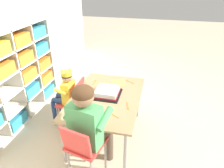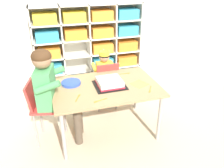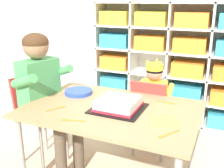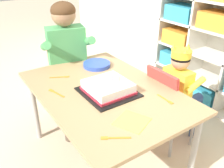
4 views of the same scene
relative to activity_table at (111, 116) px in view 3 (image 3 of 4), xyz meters
The scene contains 13 objects.
storage_cubby_shelf 1.33m from the activity_table, 84.32° to the left, with size 1.66×0.31×1.27m.
activity_table is the anchor object (origin of this frame).
classroom_chair_blue 0.52m from the activity_table, 73.45° to the left, with size 0.31×0.32×0.68m.
child_with_crown 0.61m from the activity_table, 76.46° to the left, with size 0.29×0.31×0.83m.
classroom_chair_adult_side 0.68m from the activity_table, behind, with size 0.41×0.38×0.72m.
adult_helper_seated 0.57m from the activity_table, behind, with size 0.47×0.45×1.06m.
birthday_cake_on_tray 0.10m from the activity_table, ahead, with size 0.33×0.31×0.11m.
paper_plate_stack 0.39m from the activity_table, 155.88° to the left, with size 0.21×0.21×0.03m, color blue.
paper_napkin_square 0.39m from the activity_table, ahead, with size 0.16×0.16×0.00m, color #F4DB4C.
fork_beside_plate_stack 0.37m from the activity_table, 154.10° to the right, with size 0.08×0.13×0.00m.
fork_near_child_seat 0.41m from the activity_table, 36.80° to the left, with size 0.13×0.02×0.00m.
fork_at_table_front_edge 0.31m from the activity_table, 115.71° to the right, with size 0.15×0.05×0.00m.
fork_scattered_mid_table 0.49m from the activity_table, 26.78° to the right, with size 0.09×0.13×0.00m.
Camera 3 is at (0.68, -1.52, 1.29)m, focal length 42.89 mm.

